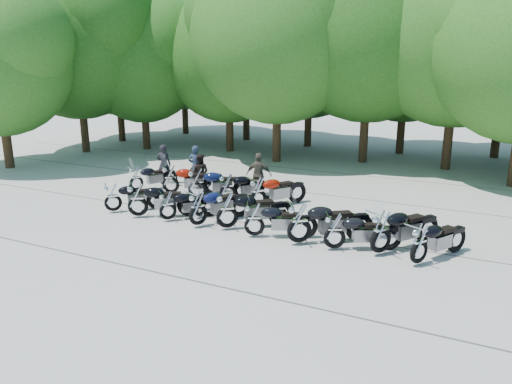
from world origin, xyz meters
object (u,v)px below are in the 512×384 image
at_px(motorcycle_6, 299,221).
at_px(motorcycle_13, 228,186).
at_px(motorcycle_2, 168,205).
at_px(rider_0, 164,164).
at_px(motorcycle_10, 136,178).
at_px(rider_1, 200,173).
at_px(motorcycle_12, 197,183).
at_px(motorcycle_0, 113,196).
at_px(motorcycle_9, 420,242).
at_px(motorcycle_8, 381,230).
at_px(motorcycle_3, 198,207).
at_px(motorcycle_1, 138,199).
at_px(motorcycle_4, 227,209).
at_px(motorcycle_14, 258,192).
at_px(motorcycle_5, 254,218).
at_px(motorcycle_11, 170,178).
at_px(rider_3, 196,167).
at_px(motorcycle_7, 335,230).
at_px(rider_2, 259,175).

bearing_deg(motorcycle_6, motorcycle_13, 16.78).
relative_size(motorcycle_2, rider_0, 1.18).
xyz_separation_m(motorcycle_10, rider_1, (2.33, 1.12, 0.20)).
distance_m(motorcycle_10, motorcycle_12, 2.89).
height_order(motorcycle_0, rider_0, rider_0).
bearing_deg(motorcycle_0, motorcycle_9, -133.79).
xyz_separation_m(motorcycle_0, motorcycle_8, (9.28, 0.19, 0.12)).
distance_m(motorcycle_0, motorcycle_13, 4.13).
relative_size(motorcycle_3, motorcycle_8, 0.94).
bearing_deg(motorcycle_13, motorcycle_1, 106.62).
xyz_separation_m(motorcycle_4, rider_0, (-5.38, 4.05, 0.17)).
height_order(motorcycle_4, motorcycle_12, motorcycle_12).
relative_size(motorcycle_6, motorcycle_8, 1.01).
height_order(motorcycle_1, motorcycle_14, motorcycle_1).
distance_m(motorcycle_5, motorcycle_11, 5.95).
distance_m(motorcycle_14, rider_3, 4.04).
relative_size(motorcycle_1, motorcycle_13, 1.06).
bearing_deg(motorcycle_10, rider_0, -69.33).
bearing_deg(motorcycle_0, motorcycle_7, -133.57).
bearing_deg(motorcycle_2, motorcycle_3, -140.76).
distance_m(motorcycle_4, motorcycle_9, 5.87).
relative_size(motorcycle_0, motorcycle_7, 0.97).
height_order(rider_0, rider_2, rider_2).
relative_size(motorcycle_11, rider_0, 1.38).
bearing_deg(motorcycle_4, motorcycle_2, 53.78).
relative_size(motorcycle_7, rider_1, 1.36).
bearing_deg(motorcycle_9, motorcycle_6, 28.90).
xyz_separation_m(motorcycle_10, motorcycle_13, (4.09, 0.24, 0.04)).
distance_m(motorcycle_1, motorcycle_8, 8.12).
distance_m(motorcycle_1, motorcycle_10, 3.52).
relative_size(motorcycle_2, motorcycle_8, 0.80).
bearing_deg(motorcycle_1, motorcycle_14, -81.81).
distance_m(motorcycle_6, rider_1, 6.90).
relative_size(rider_0, rider_1, 1.08).
height_order(motorcycle_1, motorcycle_2, motorcycle_1).
relative_size(motorcycle_7, motorcycle_11, 0.91).
bearing_deg(motorcycle_8, rider_2, -1.73).
distance_m(motorcycle_12, rider_2, 2.41).
bearing_deg(motorcycle_4, motorcycle_13, -10.26).
distance_m(motorcycle_9, rider_2, 7.93).
relative_size(motorcycle_0, motorcycle_6, 0.82).
bearing_deg(motorcycle_5, motorcycle_11, 35.55).
xyz_separation_m(motorcycle_0, motorcycle_4, (4.48, 0.17, 0.10)).
distance_m(motorcycle_5, motorcycle_13, 3.89).
xyz_separation_m(motorcycle_4, motorcycle_13, (-1.48, 2.67, -0.05)).
bearing_deg(rider_1, motorcycle_1, 74.93).
distance_m(motorcycle_4, motorcycle_7, 3.57).
distance_m(motorcycle_3, motorcycle_14, 2.70).
bearing_deg(motorcycle_3, motorcycle_11, -18.04).
xyz_separation_m(motorcycle_12, motorcycle_14, (2.61, -0.09, -0.03)).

